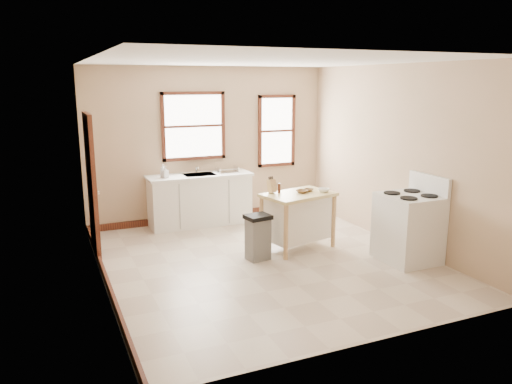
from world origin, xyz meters
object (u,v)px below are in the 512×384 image
Objects in this scene: soap_bottle_b at (165,172)px; trash_bin at (258,237)px; bowl_a at (302,191)px; gas_stove at (409,219)px; knife_block at (272,187)px; soap_bottle_a at (163,171)px; pepper_grinder at (279,188)px; bowl_b at (309,190)px; dish_rack at (227,170)px; kitchen_island at (298,221)px; bowl_c at (324,190)px.

soap_bottle_b is 2.29m from trash_bin.
gas_stove reaches higher than bowl_a.
knife_block is at bearing 140.28° from gas_stove.
pepper_grinder is (1.39, -1.72, -0.09)m from soap_bottle_a.
soap_bottle_b reaches higher than bowl_b.
bowl_a is 1.03m from trash_bin.
soap_bottle_b is 0.53× the size of dish_rack.
bowl_a is at bearing -20.97° from pepper_grinder.
dish_rack is at bearing 119.54° from gas_stove.
gas_stove reaches higher than soap_bottle_b.
dish_rack is 2.48× the size of bowl_b.
soap_bottle_a is at bearing -162.04° from dish_rack.
dish_rack is 1.88× the size of knife_block.
soap_bottle_a reaches higher than dish_rack.
soap_bottle_b reaches higher than pepper_grinder.
knife_block is (-0.37, 0.18, 0.54)m from kitchen_island.
soap_bottle_b is 2.75m from bowl_c.
trash_bin is (-0.51, -0.35, -0.61)m from pepper_grinder.
bowl_a is at bearing -7.47° from kitchen_island.
pepper_grinder is at bearing -70.16° from soap_bottle_b.
pepper_grinder reaches higher than bowl_b.
pepper_grinder is 0.85× the size of bowl_a.
bowl_c is (0.33, -0.08, 0.01)m from bowl_a.
bowl_a is at bearing 135.07° from gas_stove.
bowl_a is (0.07, 0.01, 0.46)m from kitchen_island.
kitchen_island is at bearing 136.87° from gas_stove.
soap_bottle_a reaches higher than bowl_c.
kitchen_island is 1.59× the size of trash_bin.
kitchen_island is at bearing -38.86° from knife_block.
bowl_c reaches higher than bowl_b.
dish_rack is 1.72m from pepper_grinder.
knife_block is at bearing 140.95° from kitchen_island.
soap_bottle_a is 0.19× the size of gas_stove.
knife_block is 1.13× the size of bowl_c.
soap_bottle_a is at bearing 91.38° from soap_bottle_b.
knife_block is 0.60m from bowl_b.
soap_bottle_b is (0.02, -0.06, -0.01)m from soap_bottle_a.
kitchen_island is 0.51m from bowl_b.
kitchen_island is at bearing -54.08° from soap_bottle_a.
dish_rack is 1.91m from bowl_a.
dish_rack is at bearing 114.82° from bowl_c.
bowl_a is at bearing -52.86° from soap_bottle_a.
soap_bottle_b is 1.34× the size of pepper_grinder.
bowl_a is 0.27× the size of trash_bin.
soap_bottle_b is 1.33× the size of bowl_b.
gas_stove is at bearing -56.21° from kitchen_island.
gas_stove is (1.12, -1.12, -0.27)m from bowl_a.
soap_bottle_a is at bearing 114.59° from knife_block.
trash_bin is at bearing -86.55° from soap_bottle_b.
bowl_c is (0.40, -0.07, 0.46)m from kitchen_island.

